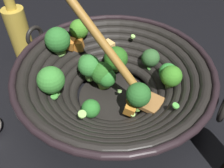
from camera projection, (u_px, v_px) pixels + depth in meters
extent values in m
plane|color=black|center=(114.00, 98.00, 0.57)|extent=(4.00, 4.00, 0.00)
cylinder|color=black|center=(114.00, 97.00, 0.56)|extent=(0.17, 0.17, 0.01)
torus|color=black|center=(114.00, 92.00, 0.55)|extent=(0.22, 0.22, 0.03)
torus|color=black|center=(114.00, 89.00, 0.54)|extent=(0.25, 0.25, 0.03)
torus|color=black|center=(114.00, 85.00, 0.53)|extent=(0.28, 0.28, 0.03)
torus|color=black|center=(114.00, 82.00, 0.53)|extent=(0.32, 0.32, 0.03)
torus|color=black|center=(114.00, 78.00, 0.52)|extent=(0.35, 0.35, 0.03)
torus|color=black|center=(114.00, 74.00, 0.51)|extent=(0.38, 0.38, 0.03)
torus|color=black|center=(114.00, 70.00, 0.50)|extent=(0.41, 0.41, 0.03)
torus|color=black|center=(114.00, 66.00, 0.49)|extent=(0.43, 0.43, 0.01)
torus|color=black|center=(224.00, 108.00, 0.41)|extent=(0.05, 0.04, 0.05)
torus|color=black|center=(35.00, 36.00, 0.58)|extent=(0.05, 0.04, 0.05)
cylinder|color=#7BBA59|center=(92.00, 115.00, 0.49)|extent=(0.02, 0.02, 0.01)
sphere|color=#2C792B|center=(91.00, 109.00, 0.48)|extent=(0.04, 0.04, 0.04)
cylinder|color=#83B245|center=(102.00, 83.00, 0.57)|extent=(0.04, 0.04, 0.03)
sphere|color=#2A6821|center=(102.00, 73.00, 0.55)|extent=(0.05, 0.05, 0.05)
cylinder|color=#75AD4A|center=(80.00, 39.00, 0.61)|extent=(0.02, 0.02, 0.02)
sphere|color=#458E28|center=(79.00, 29.00, 0.59)|extent=(0.05, 0.05, 0.05)
cylinder|color=#68A541|center=(149.00, 66.00, 0.59)|extent=(0.02, 0.02, 0.01)
sphere|color=#31602E|center=(150.00, 58.00, 0.57)|extent=(0.04, 0.04, 0.04)
cylinder|color=#6DB23F|center=(107.00, 85.00, 0.56)|extent=(0.02, 0.02, 0.01)
sphere|color=#2E7B2D|center=(107.00, 78.00, 0.54)|extent=(0.04, 0.04, 0.04)
cylinder|color=#7CB65C|center=(169.00, 85.00, 0.52)|extent=(0.03, 0.03, 0.02)
sphere|color=#3C8724|center=(171.00, 76.00, 0.50)|extent=(0.05, 0.05, 0.05)
cylinder|color=#639044|center=(60.00, 51.00, 0.57)|extent=(0.04, 0.04, 0.02)
sphere|color=#2E752D|center=(58.00, 40.00, 0.55)|extent=(0.06, 0.06, 0.06)
cylinder|color=#6AA34C|center=(166.00, 80.00, 0.54)|extent=(0.02, 0.02, 0.01)
sphere|color=green|center=(168.00, 72.00, 0.53)|extent=(0.04, 0.04, 0.04)
cylinder|color=#5B9A46|center=(54.00, 91.00, 0.49)|extent=(0.03, 0.03, 0.02)
sphere|color=#3B8D34|center=(51.00, 80.00, 0.47)|extent=(0.06, 0.06, 0.06)
cylinder|color=#5F9437|center=(116.00, 68.00, 0.60)|extent=(0.03, 0.03, 0.01)
sphere|color=#2A691D|center=(116.00, 58.00, 0.58)|extent=(0.06, 0.06, 0.06)
cylinder|color=#5E9B3D|center=(90.00, 75.00, 0.57)|extent=(0.03, 0.04, 0.02)
sphere|color=#378436|center=(89.00, 66.00, 0.55)|extent=(0.05, 0.05, 0.05)
cylinder|color=#6CB248|center=(88.00, 71.00, 0.60)|extent=(0.02, 0.02, 0.01)
sphere|color=#468A3D|center=(88.00, 63.00, 0.58)|extent=(0.05, 0.05, 0.05)
cylinder|color=#70A642|center=(137.00, 105.00, 0.50)|extent=(0.02, 0.02, 0.02)
sphere|color=#286527|center=(138.00, 95.00, 0.48)|extent=(0.05, 0.05, 0.05)
cube|color=#EDBA6B|center=(108.00, 47.00, 0.62)|extent=(0.03, 0.03, 0.03)
cube|color=#C9722A|center=(70.00, 43.00, 0.58)|extent=(0.04, 0.04, 0.03)
cube|color=#BF7027|center=(78.00, 45.00, 0.59)|extent=(0.04, 0.04, 0.03)
cube|color=orange|center=(129.00, 109.00, 0.49)|extent=(0.03, 0.04, 0.03)
cube|color=#E1AF6C|center=(120.00, 59.00, 0.61)|extent=(0.04, 0.04, 0.04)
cylinder|color=#99D166|center=(120.00, 91.00, 0.54)|extent=(0.02, 0.02, 0.01)
cylinder|color=#99D166|center=(133.00, 37.00, 0.60)|extent=(0.01, 0.02, 0.01)
cylinder|color=#99D166|center=(82.00, 114.00, 0.42)|extent=(0.02, 0.02, 0.01)
cylinder|color=#56B247|center=(176.00, 106.00, 0.44)|extent=(0.02, 0.02, 0.01)
cylinder|color=#56B247|center=(149.00, 68.00, 0.58)|extent=(0.01, 0.01, 0.01)
cylinder|color=#56B247|center=(54.00, 96.00, 0.47)|extent=(0.02, 0.02, 0.01)
cylinder|color=#99D166|center=(133.00, 114.00, 0.49)|extent=(0.01, 0.01, 0.01)
cube|color=#9E6B38|center=(146.00, 100.00, 0.50)|extent=(0.08, 0.09, 0.01)
cylinder|color=#A37230|center=(104.00, 45.00, 0.47)|extent=(0.10, 0.16, 0.17)
cylinder|color=gold|center=(20.00, 36.00, 0.62)|extent=(0.05, 0.05, 0.15)
cylinder|color=gold|center=(9.00, 1.00, 0.55)|extent=(0.02, 0.02, 0.04)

